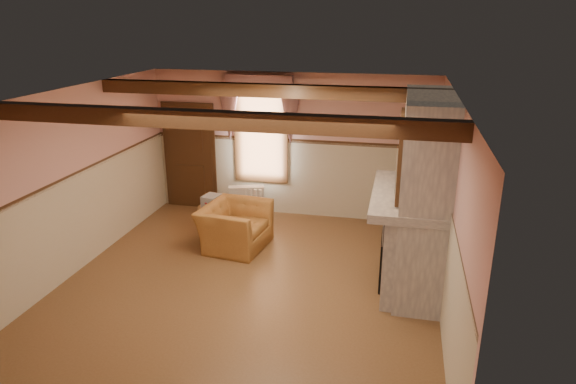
% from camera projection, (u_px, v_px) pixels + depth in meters
% --- Properties ---
extents(floor, '(5.50, 6.00, 0.01)m').
position_uv_depth(floor, '(248.00, 284.00, 7.64)').
color(floor, brown).
rests_on(floor, ground).
extents(ceiling, '(5.50, 6.00, 0.01)m').
position_uv_depth(ceiling, '(243.00, 95.00, 6.73)').
color(ceiling, silver).
rests_on(ceiling, wall_back).
extents(wall_back, '(5.50, 0.02, 2.80)m').
position_uv_depth(wall_back, '(291.00, 146.00, 9.95)').
color(wall_back, '#D09690').
rests_on(wall_back, floor).
extents(wall_front, '(5.50, 0.02, 2.80)m').
position_uv_depth(wall_front, '(143.00, 308.00, 4.41)').
color(wall_front, '#D09690').
rests_on(wall_front, floor).
extents(wall_left, '(0.02, 6.00, 2.80)m').
position_uv_depth(wall_left, '(72.00, 182.00, 7.75)').
color(wall_left, '#D09690').
rests_on(wall_left, floor).
extents(wall_right, '(0.02, 6.00, 2.80)m').
position_uv_depth(wall_right, '(450.00, 211.00, 6.61)').
color(wall_right, '#D09690').
rests_on(wall_right, floor).
extents(wainscot, '(5.50, 6.00, 1.50)m').
position_uv_depth(wainscot, '(247.00, 238.00, 7.39)').
color(wainscot, beige).
rests_on(wainscot, floor).
extents(chair_rail, '(5.50, 6.00, 0.08)m').
position_uv_depth(chair_rail, '(246.00, 189.00, 7.15)').
color(chair_rail, black).
rests_on(chair_rail, wainscot).
extents(firebox, '(0.20, 0.95, 0.90)m').
position_uv_depth(firebox, '(388.00, 252.00, 7.63)').
color(firebox, black).
rests_on(firebox, floor).
extents(armchair, '(1.15, 1.27, 0.75)m').
position_uv_depth(armchair, '(235.00, 226.00, 8.77)').
color(armchair, '#9E662D').
rests_on(armchair, floor).
extents(side_table, '(0.66, 0.66, 0.55)m').
position_uv_depth(side_table, '(213.00, 221.00, 9.27)').
color(side_table, brown).
rests_on(side_table, floor).
extents(book_stack, '(0.32, 0.36, 0.20)m').
position_uv_depth(book_stack, '(211.00, 201.00, 9.19)').
color(book_stack, '#B7AD8C').
rests_on(book_stack, side_table).
extents(radiator, '(0.72, 0.39, 0.60)m').
position_uv_depth(radiator, '(247.00, 201.00, 10.21)').
color(radiator, silver).
rests_on(radiator, floor).
extents(bowl, '(0.38, 0.38, 0.09)m').
position_uv_depth(bowl, '(410.00, 185.00, 7.43)').
color(bowl, brown).
rests_on(bowl, mantel).
extents(mantel_clock, '(0.14, 0.24, 0.20)m').
position_uv_depth(mantel_clock, '(410.00, 170.00, 7.97)').
color(mantel_clock, '#311C0D').
rests_on(mantel_clock, mantel).
extents(oil_lamp, '(0.11, 0.11, 0.28)m').
position_uv_depth(oil_lamp, '(411.00, 172.00, 7.69)').
color(oil_lamp, gold).
rests_on(oil_lamp, mantel).
extents(candle_red, '(0.06, 0.06, 0.16)m').
position_uv_depth(candle_red, '(411.00, 198.00, 6.80)').
color(candle_red, maroon).
rests_on(candle_red, mantel).
extents(jar_yellow, '(0.06, 0.06, 0.12)m').
position_uv_depth(jar_yellow, '(410.00, 199.00, 6.82)').
color(jar_yellow, gold).
rests_on(jar_yellow, mantel).
extents(fireplace, '(0.85, 2.00, 2.80)m').
position_uv_depth(fireplace, '(423.00, 194.00, 7.23)').
color(fireplace, gray).
rests_on(fireplace, floor).
extents(mantel, '(1.05, 2.05, 0.12)m').
position_uv_depth(mantel, '(410.00, 196.00, 7.28)').
color(mantel, gray).
rests_on(mantel, fireplace).
extents(overmantel_mirror, '(0.06, 1.44, 1.04)m').
position_uv_depth(overmantel_mirror, '(399.00, 154.00, 7.12)').
color(overmantel_mirror, silver).
rests_on(overmantel_mirror, fireplace).
extents(door, '(1.10, 0.10, 2.10)m').
position_uv_depth(door, '(190.00, 158.00, 10.44)').
color(door, black).
rests_on(door, floor).
extents(window, '(1.06, 0.08, 2.02)m').
position_uv_depth(window, '(261.00, 132.00, 9.96)').
color(window, white).
rests_on(window, wall_back).
extents(window_drapes, '(1.30, 0.14, 1.40)m').
position_uv_depth(window_drapes, '(259.00, 102.00, 9.69)').
color(window_drapes, gray).
rests_on(window_drapes, wall_back).
extents(ceiling_beam_front, '(5.50, 0.18, 0.20)m').
position_uv_depth(ceiling_beam_front, '(211.00, 120.00, 5.65)').
color(ceiling_beam_front, black).
rests_on(ceiling_beam_front, ceiling).
extents(ceiling_beam_back, '(5.50, 0.18, 0.20)m').
position_uv_depth(ceiling_beam_back, '(267.00, 90.00, 7.87)').
color(ceiling_beam_back, black).
rests_on(ceiling_beam_back, ceiling).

